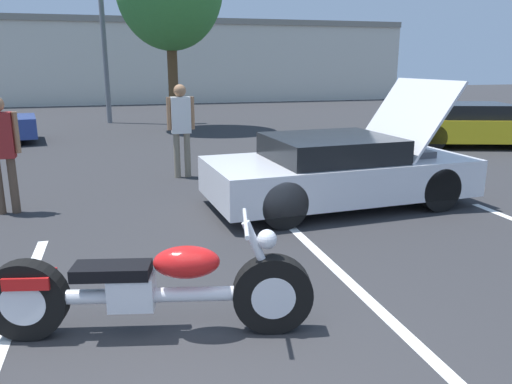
# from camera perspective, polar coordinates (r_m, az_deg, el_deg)

# --- Properties ---
(parking_stripe_middle) EXTENTS (0.12, 4.96, 0.01)m
(parking_stripe_middle) POSITION_cam_1_polar(r_m,az_deg,el_deg) (4.53, -27.15, -15.59)
(parking_stripe_middle) COLOR white
(parking_stripe_middle) RESTS_ON ground
(parking_stripe_back) EXTENTS (0.12, 4.96, 0.01)m
(parking_stripe_back) POSITION_cam_1_polar(r_m,az_deg,el_deg) (4.91, 12.63, -11.82)
(parking_stripe_back) COLOR white
(parking_stripe_back) RESTS_ON ground
(far_building) EXTENTS (32.00, 4.20, 4.40)m
(far_building) POSITION_cam_1_polar(r_m,az_deg,el_deg) (29.11, -15.57, 14.46)
(far_building) COLOR beige
(far_building) RESTS_ON ground
(light_pole) EXTENTS (1.21, 0.28, 7.12)m
(light_pole) POSITION_cam_1_polar(r_m,az_deg,el_deg) (19.20, -16.98, 19.35)
(light_pole) COLOR slate
(light_pole) RESTS_ON ground
(motorcycle) EXTENTS (2.60, 0.89, 0.96)m
(motorcycle) POSITION_cam_1_polar(r_m,az_deg,el_deg) (4.17, -12.01, -10.79)
(motorcycle) COLOR black
(motorcycle) RESTS_ON ground
(show_car_hood_open) EXTENTS (4.13, 2.05, 1.90)m
(show_car_hood_open) POSITION_cam_1_polar(r_m,az_deg,el_deg) (7.81, 9.60, 2.51)
(show_car_hood_open) COLOR silver
(show_car_hood_open) RESTS_ON ground
(parked_car_right_row) EXTENTS (4.58, 2.99, 1.11)m
(parked_car_right_row) POSITION_cam_1_polar(r_m,az_deg,el_deg) (14.50, 23.66, 7.01)
(parked_car_right_row) COLOR yellow
(parked_car_right_row) RESTS_ON ground
(spectator_near_motorcycle) EXTENTS (0.52, 0.22, 1.70)m
(spectator_near_motorcycle) POSITION_cam_1_polar(r_m,az_deg,el_deg) (8.02, -27.14, 4.78)
(spectator_near_motorcycle) COLOR brown
(spectator_near_motorcycle) RESTS_ON ground
(spectator_by_show_car) EXTENTS (0.52, 0.23, 1.77)m
(spectator_by_show_car) POSITION_cam_1_polar(r_m,az_deg,el_deg) (9.60, -8.57, 7.85)
(spectator_by_show_car) COLOR gray
(spectator_by_show_car) RESTS_ON ground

